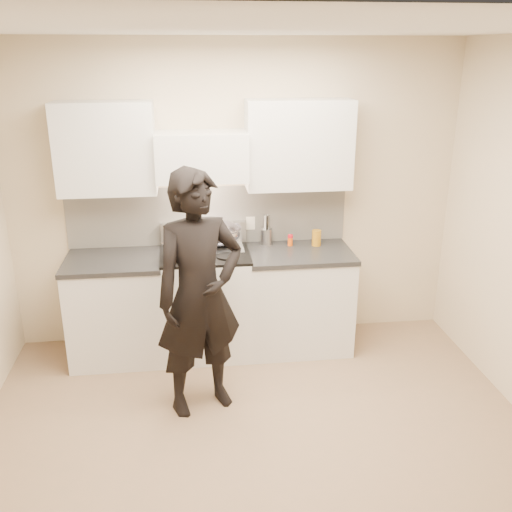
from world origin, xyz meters
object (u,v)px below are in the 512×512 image
Objects in this scene: stove at (207,302)px; wok at (218,233)px; person at (200,295)px; utensil_crock at (266,235)px; counter_right at (298,298)px.

stove is 0.62m from wok.
wok is at bearing 56.87° from person.
person reaches higher than utensil_crock.
utensil_crock is 0.15× the size of person.
wok is 1.85× the size of utensil_crock.
person reaches higher than wok.
person is (-0.20, -1.00, -0.15)m from wok.
wok is 0.45m from utensil_crock.
utensil_crock is at bearing 21.14° from stove.
wok is at bearing -170.46° from utensil_crock.
stove is 0.52× the size of person.
stove is at bearing -131.12° from wok.
wok is 1.03m from person.
counter_right is 1.82× the size of wok.
stove is at bearing -158.86° from utensil_crock.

